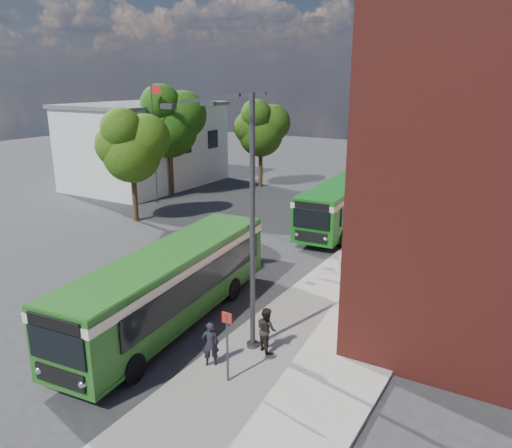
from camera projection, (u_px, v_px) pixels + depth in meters
The scene contains 14 objects.
ground at pixel (176, 298), 22.15m from camera, with size 120.00×120.00×0.00m, color #2B2B2D.
pavement at pixel (384, 269), 25.32m from camera, with size 6.00×48.00×0.15m, color gray.
kerb_line at pixel (328, 260), 26.83m from camera, with size 0.12×48.00×0.01m, color beige.
white_building at pixel (146, 144), 44.78m from camera, with size 9.40×13.40×7.30m.
flagpole at pixel (154, 140), 37.58m from camera, with size 0.95×0.10×9.00m.
street_lamp at pixel (243, 221), 16.79m from camera, with size 2.96×2.38×9.00m.
bus_stop_sign at pixel (227, 342), 15.53m from camera, with size 0.35×0.08×2.52m.
bus_front at pixel (171, 280), 19.45m from camera, with size 3.68×11.84×3.02m.
bus_rear at pixel (346, 198), 32.66m from camera, with size 3.18×12.59×3.02m.
pedestrian_a at pixel (210, 344), 16.56m from camera, with size 0.57×0.38×1.57m, color black.
pedestrian_b at pixel (266, 329), 17.43m from camera, with size 0.80×0.62×1.64m, color black.
tree_left at pixel (131, 145), 32.69m from camera, with size 4.53×4.31×7.65m.
tree_mid at pixel (169, 121), 39.83m from camera, with size 5.34×5.08×9.02m.
tree_right at pixel (261, 128), 43.47m from camera, with size 4.57×4.35×7.72m.
Camera 1 is at (13.42, -15.67, 9.43)m, focal length 35.00 mm.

